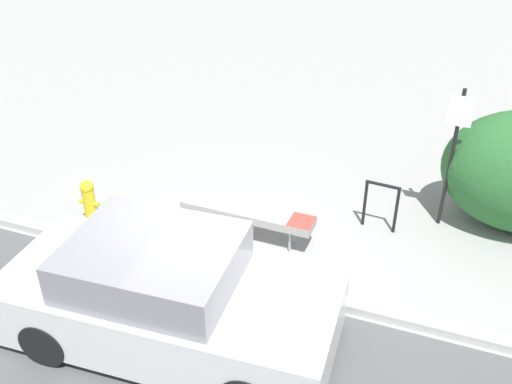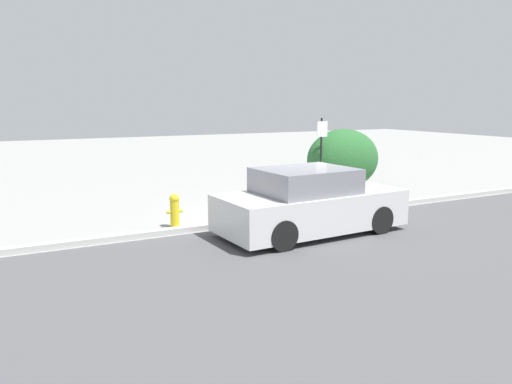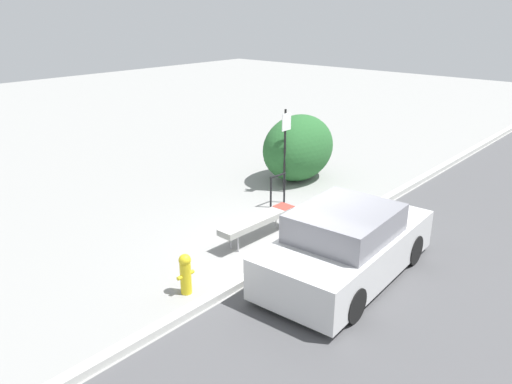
{
  "view_description": "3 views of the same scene",
  "coord_description": "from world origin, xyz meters",
  "px_view_note": "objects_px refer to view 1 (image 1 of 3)",
  "views": [
    {
      "loc": [
        2.45,
        -5.7,
        5.26
      ],
      "look_at": [
        -0.23,
        1.43,
        0.6
      ],
      "focal_mm": 40.0,
      "sensor_mm": 36.0,
      "label": 1
    },
    {
      "loc": [
        -6.15,
        -9.93,
        2.77
      ],
      "look_at": [
        -0.77,
        0.4,
        0.66
      ],
      "focal_mm": 35.0,
      "sensor_mm": 36.0,
      "label": 2
    },
    {
      "loc": [
        -7.74,
        -5.52,
        4.79
      ],
      "look_at": [
        -0.31,
        1.03,
        1.13
      ],
      "focal_mm": 35.0,
      "sensor_mm": 36.0,
      "label": 3
    }
  ],
  "objects_px": {
    "fire_hydrant": "(89,200)",
    "parked_car_near": "(167,297)",
    "bike_rack": "(381,201)",
    "bench": "(248,213)",
    "sign_post": "(453,147)"
  },
  "relations": [
    {
      "from": "bike_rack",
      "to": "bench",
      "type": "bearing_deg",
      "value": -152.66
    },
    {
      "from": "fire_hydrant",
      "to": "parked_car_near",
      "type": "distance_m",
      "value": 3.0
    },
    {
      "from": "bike_rack",
      "to": "sign_post",
      "type": "height_order",
      "value": "sign_post"
    },
    {
      "from": "sign_post",
      "to": "fire_hydrant",
      "type": "xyz_separation_m",
      "value": [
        -5.27,
        -1.94,
        -0.98
      ]
    },
    {
      "from": "sign_post",
      "to": "parked_car_near",
      "type": "height_order",
      "value": "sign_post"
    },
    {
      "from": "bench",
      "to": "sign_post",
      "type": "xyz_separation_m",
      "value": [
        2.75,
        1.44,
        0.94
      ]
    },
    {
      "from": "bike_rack",
      "to": "sign_post",
      "type": "bearing_deg",
      "value": 28.37
    },
    {
      "from": "bike_rack",
      "to": "fire_hydrant",
      "type": "distance_m",
      "value": 4.62
    },
    {
      "from": "sign_post",
      "to": "parked_car_near",
      "type": "relative_size",
      "value": 0.56
    },
    {
      "from": "fire_hydrant",
      "to": "parked_car_near",
      "type": "height_order",
      "value": "parked_car_near"
    },
    {
      "from": "bike_rack",
      "to": "parked_car_near",
      "type": "distance_m",
      "value": 3.83
    },
    {
      "from": "bike_rack",
      "to": "fire_hydrant",
      "type": "bearing_deg",
      "value": -161.61
    },
    {
      "from": "bench",
      "to": "sign_post",
      "type": "height_order",
      "value": "sign_post"
    },
    {
      "from": "bench",
      "to": "sign_post",
      "type": "bearing_deg",
      "value": 28.96
    },
    {
      "from": "sign_post",
      "to": "parked_car_near",
      "type": "distance_m",
      "value": 4.79
    }
  ]
}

